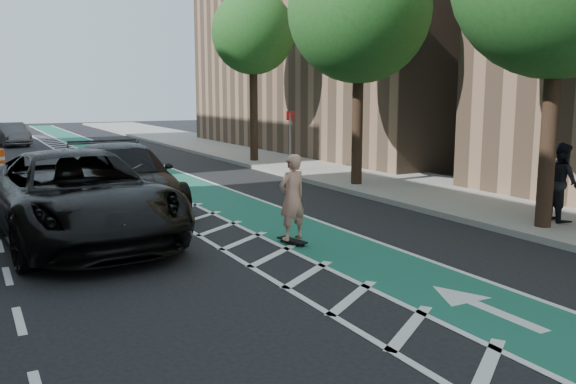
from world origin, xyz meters
TOP-DOWN VIEW (x-y plane):
  - ground at (0.00, 0.00)m, footprint 120.00×120.00m
  - bike_lane at (3.00, 10.00)m, footprint 2.00×90.00m
  - buffer_strip at (1.50, 10.00)m, footprint 1.40×90.00m
  - sidewalk_right at (9.50, 10.00)m, footprint 5.00×90.00m
  - curb_right at (7.05, 10.00)m, footprint 0.12×90.00m
  - tree_r_c at (7.90, 8.00)m, footprint 4.20×4.20m
  - tree_r_d at (7.90, 16.00)m, footprint 4.20×4.20m
  - sign_post at (7.60, 12.00)m, footprint 0.35×0.08m
  - skateboard at (2.30, 2.06)m, footprint 0.37×0.81m
  - skateboarder at (2.30, 2.06)m, footprint 0.74×0.56m
  - suv_near at (-1.63, 4.62)m, footprint 3.78×7.22m
  - suv_far at (0.00, 7.51)m, footprint 2.77×6.27m
  - car_grey at (-1.11, 31.51)m, footprint 2.01×4.38m
  - pedestrian at (8.72, 0.54)m, footprint 1.01×1.12m
  - barrel_a at (-2.20, 8.66)m, footprint 0.60×0.60m

SIDE VIEW (x-z plane):
  - ground at x=0.00m, z-range 0.00..0.00m
  - buffer_strip at x=1.50m, z-range 0.00..0.01m
  - bike_lane at x=3.00m, z-range 0.00..0.01m
  - sidewalk_right at x=9.50m, z-range 0.00..0.15m
  - curb_right at x=7.05m, z-range 0.00..0.16m
  - skateboard at x=2.30m, z-range 0.03..0.14m
  - barrel_a at x=-2.20m, z-range -0.02..0.80m
  - car_grey at x=-1.11m, z-range 0.00..1.39m
  - suv_far at x=0.00m, z-range 0.00..1.79m
  - suv_near at x=-1.63m, z-range 0.00..1.94m
  - skateboarder at x=2.30m, z-range 0.10..1.93m
  - pedestrian at x=8.72m, z-range 0.15..2.03m
  - sign_post at x=7.60m, z-range 0.11..2.59m
  - tree_r_c at x=7.90m, z-range 1.82..9.72m
  - tree_r_d at x=7.90m, z-range 1.82..9.72m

